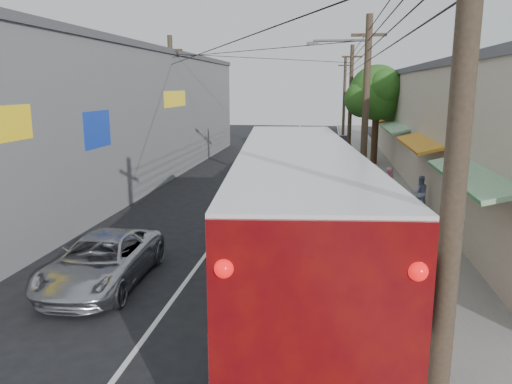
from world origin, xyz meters
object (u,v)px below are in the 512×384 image
coach_bus (296,219)px  parked_car_mid (332,161)px  jeepney (102,261)px  parked_suv (328,189)px  pedestrian_far (420,193)px  parked_car_far (339,145)px  pedestrian_near (388,185)px

coach_bus → parked_car_mid: 18.42m
jeepney → parked_car_mid: size_ratio=1.05×
coach_bus → parked_car_mid: (0.99, 18.35, -1.18)m
parked_suv → parked_car_mid: parked_suv is taller
coach_bus → pedestrian_far: bearing=57.2°
parked_car_far → pedestrian_far: 18.39m
coach_bus → pedestrian_far: size_ratio=9.16×
parked_suv → parked_car_mid: 9.46m
pedestrian_near → parked_suv: bearing=9.1°
parked_car_mid → parked_car_far: bearing=87.4°
pedestrian_near → coach_bus: bearing=54.6°
parked_car_mid → pedestrian_far: size_ratio=3.11×
jeepney → parked_suv: size_ratio=0.74×
parked_suv → parked_car_mid: bearing=90.2°
parked_suv → parked_car_far: 18.37m
parked_car_mid → jeepney: bearing=-106.9°
jeepney → pedestrian_near: bearing=49.1°
coach_bus → parked_car_mid: bearing=81.0°
parked_car_far → pedestrian_near: 17.18m
parked_car_mid → coach_bus: bearing=-91.7°
parked_suv → pedestrian_far: size_ratio=4.40×
jeepney → pedestrian_far: bearing=42.3°
coach_bus → pedestrian_far: coach_bus is taller
parked_car_mid → pedestrian_near: pedestrian_near is taller
parked_car_mid → pedestrian_near: bearing=-72.0°
jeepney → parked_car_mid: (6.13, 18.58, 0.11)m
parked_suv → pedestrian_near: parked_suv is taller
pedestrian_far → coach_bus: bearing=61.1°
parked_suv → pedestrian_near: bearing=27.1°
jeepney → pedestrian_far: 13.49m
parked_car_far → pedestrian_near: bearing=-88.6°
pedestrian_far → jeepney: bearing=41.7°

